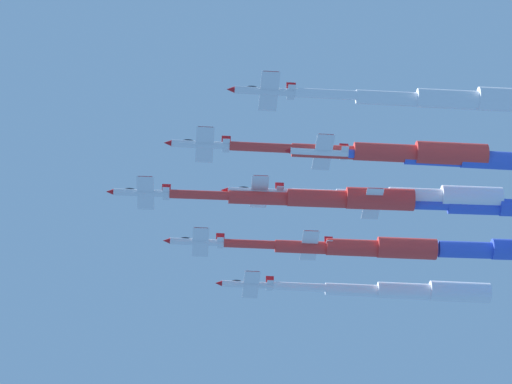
% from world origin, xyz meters
% --- Properties ---
extents(jet_lead, '(39.04, 33.32, 3.81)m').
position_xyz_m(jet_lead, '(-7.49, 6.65, 186.35)').
color(jet_lead, silver).
extents(jet_port_inner, '(39.94, 33.19, 3.84)m').
position_xyz_m(jet_port_inner, '(-8.01, 21.05, 186.60)').
color(jet_port_inner, silver).
extents(jet_starboard_inner, '(36.66, 30.85, 3.87)m').
position_xyz_m(jet_starboard_inner, '(-20.02, 1.87, 186.05)').
color(jet_starboard_inner, silver).
extents(jet_port_mid, '(36.25, 30.97, 3.86)m').
position_xyz_m(jet_port_mid, '(-19.74, 16.41, 187.65)').
color(jet_port_mid, silver).
extents(jet_starboard_mid, '(38.08, 31.84, 3.82)m').
position_xyz_m(jet_starboard_mid, '(-6.77, 34.65, 187.03)').
color(jet_starboard_mid, silver).
extents(jet_port_outer, '(38.73, 31.98, 3.84)m').
position_xyz_m(jet_port_outer, '(-35.52, -0.49, 186.31)').
color(jet_port_outer, silver).
extents(jet_starboard_outer, '(37.42, 30.86, 3.81)m').
position_xyz_m(jet_starboard_outer, '(-20.46, 30.88, 186.07)').
color(jet_starboard_outer, silver).
extents(jet_trail_port, '(37.38, 32.22, 3.83)m').
position_xyz_m(jet_trail_port, '(-34.63, 14.10, 186.23)').
color(jet_trail_port, silver).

